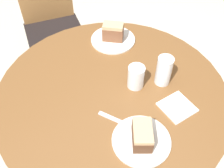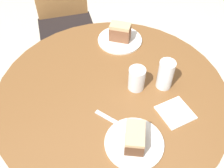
% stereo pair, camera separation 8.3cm
% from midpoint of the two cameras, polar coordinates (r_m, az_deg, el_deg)
% --- Properties ---
extents(ground_plane, '(8.00, 8.00, 0.00)m').
position_cam_midpoint_polar(ground_plane, '(1.80, 1.36, -16.17)').
color(ground_plane, beige).
extents(table, '(1.07, 1.07, 0.71)m').
position_cam_midpoint_polar(table, '(1.34, 1.78, -5.98)').
color(table, brown).
rests_on(table, ground_plane).
extents(chair, '(0.49, 0.54, 0.84)m').
position_cam_midpoint_polar(chair, '(2.05, -8.76, 12.42)').
color(chair, olive).
rests_on(chair, ground_plane).
extents(plate_near, '(0.23, 0.23, 0.01)m').
position_cam_midpoint_polar(plate_near, '(1.05, 7.15, -12.74)').
color(plate_near, silver).
rests_on(plate_near, table).
extents(plate_far, '(0.24, 0.24, 0.01)m').
position_cam_midpoint_polar(plate_far, '(1.47, 3.36, 9.52)').
color(plate_far, silver).
rests_on(plate_far, table).
extents(cake_slice_near, '(0.12, 0.14, 0.08)m').
position_cam_midpoint_polar(cake_slice_near, '(1.01, 7.38, -11.55)').
color(cake_slice_near, brown).
rests_on(cake_slice_near, plate_near).
extents(cake_slice_far, '(0.13, 0.12, 0.10)m').
position_cam_midpoint_polar(cake_slice_far, '(1.43, 3.45, 11.15)').
color(cake_slice_far, brown).
rests_on(cake_slice_far, plate_far).
extents(glass_lemonade, '(0.08, 0.08, 0.11)m').
position_cam_midpoint_polar(glass_lemonade, '(1.19, 7.34, 0.85)').
color(glass_lemonade, beige).
rests_on(glass_lemonade, table).
extents(glass_water, '(0.07, 0.07, 0.15)m').
position_cam_midpoint_polar(glass_water, '(1.21, 13.44, 1.66)').
color(glass_water, silver).
rests_on(glass_water, table).
extents(napkin_stack, '(0.14, 0.14, 0.01)m').
position_cam_midpoint_polar(napkin_stack, '(1.16, 15.64, -6.09)').
color(napkin_stack, white).
rests_on(napkin_stack, table).
extents(fork, '(0.10, 0.15, 0.00)m').
position_cam_midpoint_polar(fork, '(1.10, 2.06, -7.94)').
color(fork, silver).
rests_on(fork, table).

